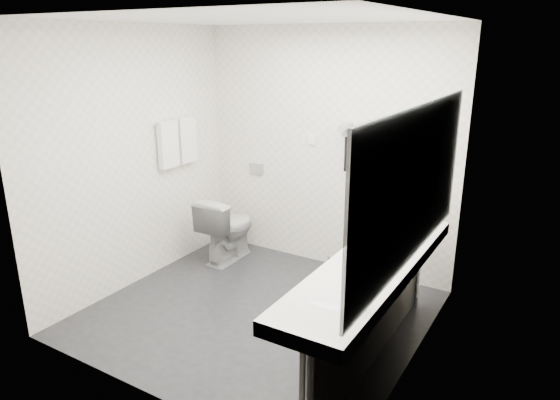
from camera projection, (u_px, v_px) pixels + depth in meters
The scene contains 29 objects.
floor at pixel (257, 313), 4.56m from camera, with size 2.80×2.80×0.00m, color #242428.
ceiling at pixel (253, 18), 3.81m from camera, with size 2.80×2.80×0.00m, color white.
wall_back at pixel (325, 151), 5.24m from camera, with size 2.80×2.80×0.00m, color white.
wall_front at pixel (138, 226), 3.12m from camera, with size 2.80×2.80×0.00m, color white.
wall_left at pixel (134, 159), 4.87m from camera, with size 2.60×2.60×0.00m, color white.
wall_right at pixel (424, 206), 3.49m from camera, with size 2.60×2.60×0.00m, color white.
vanity_counter at pixel (372, 268), 3.60m from camera, with size 0.55×2.20×0.10m, color white.
vanity_panel at pixel (372, 321), 3.72m from camera, with size 0.03×2.15×0.75m, color gray.
vanity_post_far at pixel (418, 270), 4.55m from camera, with size 0.06×0.06×0.75m, color silver.
mirror at pixel (415, 185), 3.28m from camera, with size 0.02×2.20×1.05m, color #B2BCC6.
basin_near at pixel (332, 302), 3.06m from camera, with size 0.40×0.31×0.05m, color white.
basin_far at pixel (401, 234), 4.12m from camera, with size 0.40×0.31×0.05m, color white.
faucet_near at pixel (363, 296), 2.94m from camera, with size 0.04×0.04×0.15m, color silver.
faucet_far at pixel (426, 228), 4.00m from camera, with size 0.04×0.04×0.15m, color silver.
soap_bottle_a at pixel (390, 254), 3.57m from camera, with size 0.05×0.05×0.11m, color white.
soap_bottle_c at pixel (392, 263), 3.40m from camera, with size 0.05×0.05×0.13m, color white.
glass_left at pixel (406, 249), 3.67m from camera, with size 0.05×0.05×0.10m, color silver.
toilet at pixel (228, 228), 5.58m from camera, with size 0.41×0.72×0.73m, color white.
flush_plate at pixel (256, 169), 5.74m from camera, with size 0.18×0.02×0.12m, color #B2B5BA.
pedal_bin at pixel (336, 269), 5.14m from camera, with size 0.19×0.19×0.26m, color #B2B5BA.
bin_lid at pixel (337, 256), 5.09m from camera, with size 0.19×0.19×0.01m, color #B2B5BA.
towel_rail at pixel (176, 121), 5.21m from camera, with size 0.02×0.02×0.62m, color silver.
towel_near at pixel (168, 144), 5.15m from camera, with size 0.07×0.24×0.48m, color white.
towel_far at pixel (187, 140), 5.38m from camera, with size 0.07×0.24×0.48m, color white.
dryer_cradle at pixel (347, 129), 5.02m from camera, with size 0.10×0.04×0.14m, color #9A999F.
dryer_barrel at pixel (344, 127), 4.95m from camera, with size 0.08×0.08×0.14m, color #9A999F.
dryer_cord at pixel (345, 154), 5.08m from camera, with size 0.02×0.02×0.35m, color black.
switch_plate_a at pixel (312, 140), 5.28m from camera, with size 0.09×0.02×0.09m, color white.
switch_plate_b at pixel (375, 147), 4.93m from camera, with size 0.09×0.02×0.09m, color white.
Camera 1 is at (2.27, -3.35, 2.35)m, focal length 32.49 mm.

